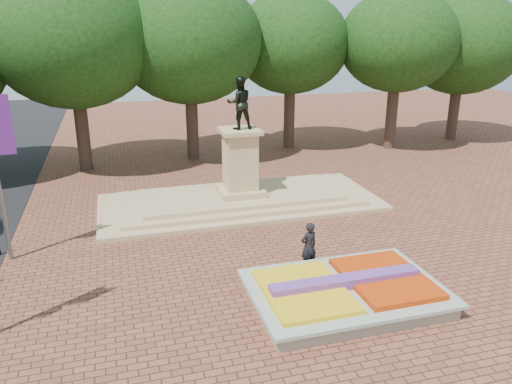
{
  "coord_description": "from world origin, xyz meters",
  "views": [
    {
      "loc": [
        -5.88,
        -15.15,
        8.83
      ],
      "look_at": [
        -0.49,
        3.46,
        2.2
      ],
      "focal_mm": 35.0,
      "sensor_mm": 36.0,
      "label": 1
    }
  ],
  "objects": [
    {
      "name": "ground",
      "position": [
        0.0,
        0.0,
        0.0
      ],
      "size": [
        90.0,
        90.0,
        0.0
      ],
      "primitive_type": "plane",
      "color": "brown",
      "rests_on": "ground"
    },
    {
      "name": "flower_bed",
      "position": [
        1.03,
        -2.0,
        0.38
      ],
      "size": [
        6.3,
        4.3,
        0.91
      ],
      "color": "gray",
      "rests_on": "ground"
    },
    {
      "name": "monument",
      "position": [
        0.0,
        8.0,
        0.88
      ],
      "size": [
        14.0,
        6.0,
        6.4
      ],
      "color": "tan",
      "rests_on": "ground"
    },
    {
      "name": "tree_row_back",
      "position": [
        2.33,
        18.0,
        6.67
      ],
      "size": [
        44.8,
        8.8,
        10.43
      ],
      "color": "#32231B",
      "rests_on": "ground"
    },
    {
      "name": "pedestrian",
      "position": [
        0.65,
        0.42,
        0.95
      ],
      "size": [
        0.79,
        0.62,
        1.91
      ],
      "primitive_type": "imported",
      "rotation": [
        0.0,
        0.0,
        3.4
      ],
      "color": "black",
      "rests_on": "ground"
    }
  ]
}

